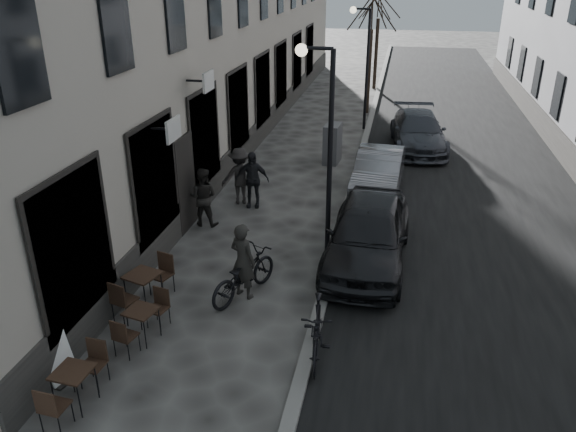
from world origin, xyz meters
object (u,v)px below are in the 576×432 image
(utility_cabinet, at_px, (332,144))
(car_far, at_px, (418,131))
(pedestrian_mid, at_px, (240,176))
(sign_board, at_px, (60,361))
(streetlamp_near, at_px, (323,131))
(pedestrian_far, at_px, (252,180))
(streetlamp_far, at_px, (364,55))
(bistro_set_a, at_px, (75,384))
(moped, at_px, (317,330))
(bicycle, at_px, (243,274))
(bistro_set_c, at_px, (144,287))
(bistro_set_b, at_px, (142,322))
(tree_near, at_px, (372,12))
(car_mid, at_px, (378,171))
(tree_far, at_px, (379,4))
(car_near, at_px, (368,233))
(pedestrian_near, at_px, (203,197))

(utility_cabinet, distance_m, car_far, 3.87)
(pedestrian_mid, bearing_deg, sign_board, 64.02)
(streetlamp_near, xyz_separation_m, utility_cabinet, (-0.63, 7.15, -2.45))
(utility_cabinet, height_order, pedestrian_far, pedestrian_far)
(streetlamp_far, height_order, bistro_set_a, streetlamp_far)
(sign_board, xyz_separation_m, pedestrian_mid, (0.88, 8.34, 0.48))
(streetlamp_far, bearing_deg, sign_board, -102.04)
(car_far, relative_size, moped, 2.55)
(bicycle, bearing_deg, bistro_set_c, 47.40)
(bistro_set_b, relative_size, sign_board, 1.47)
(streetlamp_near, bearing_deg, pedestrian_far, 133.02)
(tree_near, xyz_separation_m, sign_board, (-3.81, -20.54, -4.28))
(streetlamp_far, xyz_separation_m, car_mid, (1.17, -7.40, -2.50))
(moped, bearing_deg, bistro_set_a, -156.29)
(sign_board, bearing_deg, moped, 32.20)
(pedestrian_mid, bearing_deg, bistro_set_c, 65.76)
(bicycle, height_order, car_far, car_far)
(tree_far, bearing_deg, bistro_set_c, -97.97)
(car_near, relative_size, car_far, 0.97)
(streetlamp_far, bearing_deg, bistro_set_c, -102.34)
(streetlamp_near, relative_size, sign_board, 5.39)
(streetlamp_near, relative_size, pedestrian_mid, 2.95)
(bistro_set_b, height_order, bicycle, bicycle)
(bistro_set_c, height_order, car_far, car_far)
(tree_far, bearing_deg, car_mid, -86.16)
(streetlamp_far, relative_size, pedestrian_near, 3.08)
(bistro_set_c, xyz_separation_m, pedestrian_near, (-0.13, 4.17, 0.35))
(pedestrian_near, bearing_deg, pedestrian_far, -123.17)
(utility_cabinet, relative_size, pedestrian_near, 0.86)
(car_far, bearing_deg, pedestrian_mid, -134.01)
(car_far, bearing_deg, tree_far, 96.10)
(car_mid, bearing_deg, pedestrian_mid, -152.81)
(bistro_set_a, height_order, car_far, car_far)
(tree_far, height_order, pedestrian_far, tree_far)
(bistro_set_a, bearing_deg, pedestrian_far, 89.94)
(bistro_set_a, bearing_deg, car_far, 74.83)
(pedestrian_near, relative_size, car_near, 0.35)
(bicycle, height_order, pedestrian_near, pedestrian_near)
(streetlamp_far, bearing_deg, car_mid, -81.00)
(streetlamp_near, distance_m, tree_near, 15.08)
(bistro_set_a, bearing_deg, moped, 33.93)
(bistro_set_c, distance_m, utility_cabinet, 10.58)
(tree_far, distance_m, bistro_set_a, 27.58)
(tree_near, relative_size, bistro_set_b, 4.10)
(sign_board, relative_size, car_far, 0.20)
(bistro_set_a, height_order, pedestrian_mid, pedestrian_mid)
(tree_near, relative_size, sign_board, 6.04)
(utility_cabinet, relative_size, car_mid, 0.35)
(bistro_set_b, xyz_separation_m, moped, (3.35, 0.18, 0.15))
(streetlamp_far, bearing_deg, pedestrian_near, -107.44)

